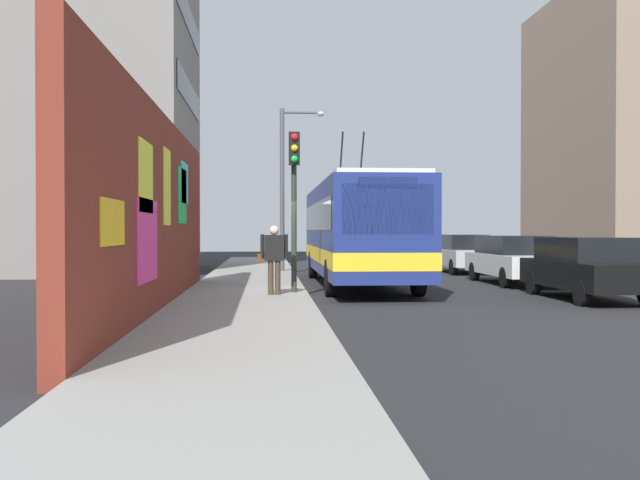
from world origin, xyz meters
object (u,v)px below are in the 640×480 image
(pedestrian_at_curb, at_px, (274,254))
(street_lamp, at_px, (287,177))
(parked_car_white, at_px, (513,258))
(parked_car_silver, at_px, (462,253))
(traffic_light, at_px, (294,184))
(city_bus, at_px, (357,229))
(parked_car_black, at_px, (585,267))

(pedestrian_at_curb, relative_size, street_lamp, 0.27)
(pedestrian_at_curb, bearing_deg, street_lamp, -3.42)
(pedestrian_at_curb, bearing_deg, parked_car_white, -57.76)
(parked_car_silver, height_order, traffic_light, traffic_light)
(parked_car_white, bearing_deg, city_bus, 94.38)
(parked_car_black, height_order, traffic_light, traffic_light)
(parked_car_silver, relative_size, traffic_light, 1.03)
(parked_car_black, bearing_deg, street_lamp, 33.86)
(parked_car_black, xyz_separation_m, traffic_light, (0.86, 7.35, 2.11))
(parked_car_white, xyz_separation_m, street_lamp, (5.54, 7.25, 3.02))
(city_bus, xyz_separation_m, parked_car_silver, (6.45, -5.20, -0.97))
(traffic_light, relative_size, street_lamp, 0.64)
(parked_car_black, bearing_deg, parked_car_silver, 0.00)
(parked_car_silver, distance_m, street_lamp, 7.87)
(city_bus, height_order, traffic_light, city_bus)
(parked_car_white, relative_size, parked_car_silver, 1.15)
(street_lamp, bearing_deg, traffic_light, 179.43)
(pedestrian_at_curb, bearing_deg, traffic_light, -43.24)
(parked_car_black, distance_m, parked_car_silver, 11.32)
(parked_car_black, height_order, street_lamp, street_lamp)
(traffic_light, bearing_deg, parked_car_white, -59.05)
(traffic_light, distance_m, street_lamp, 10.00)
(parked_car_silver, height_order, street_lamp, street_lamp)
(parked_car_black, bearing_deg, pedestrian_at_curb, 87.87)
(street_lamp, bearing_deg, parked_car_black, -146.14)
(parked_car_black, height_order, parked_car_silver, same)
(traffic_light, bearing_deg, parked_car_silver, -35.09)
(city_bus, distance_m, street_lamp, 6.61)
(city_bus, distance_m, parked_car_black, 7.19)
(parked_car_white, height_order, pedestrian_at_curb, pedestrian_at_curb)
(street_lamp, bearing_deg, parked_car_white, -127.41)
(parked_car_black, xyz_separation_m, pedestrian_at_curb, (0.29, 7.88, 0.33))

